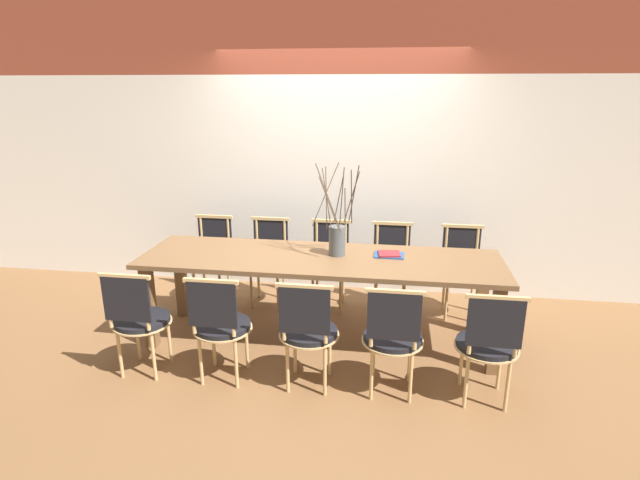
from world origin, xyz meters
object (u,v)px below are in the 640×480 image
object	(u,v)px
chair_far_center	(329,261)
book_stack	(389,254)
dining_table	(320,267)
chair_near_center	(308,329)
vase_centerpiece	(337,238)

from	to	relation	value
chair_far_center	book_stack	bearing A→B (deg)	134.02
dining_table	chair_near_center	size ratio (longest dim) A/B	3.47
chair_far_center	vase_centerpiece	xyz separation A→B (m)	(0.15, -0.65, 0.45)
dining_table	chair_far_center	bearing A→B (deg)	91.30
vase_centerpiece	dining_table	bearing A→B (deg)	-149.39
dining_table	vase_centerpiece	size ratio (longest dim) A/B	3.86
chair_far_center	book_stack	size ratio (longest dim) A/B	3.47
book_stack	chair_far_center	bearing A→B (deg)	134.02
dining_table	chair_near_center	xyz separation A→B (m)	(0.02, -0.73, -0.20)
vase_centerpiece	book_stack	distance (m)	0.46
chair_near_center	book_stack	bearing A→B (deg)	56.88
chair_near_center	chair_far_center	xyz separation A→B (m)	(-0.04, 1.46, 0.00)
dining_table	chair_far_center	distance (m)	0.76
vase_centerpiece	book_stack	size ratio (longest dim) A/B	3.12
chair_near_center	vase_centerpiece	distance (m)	0.93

